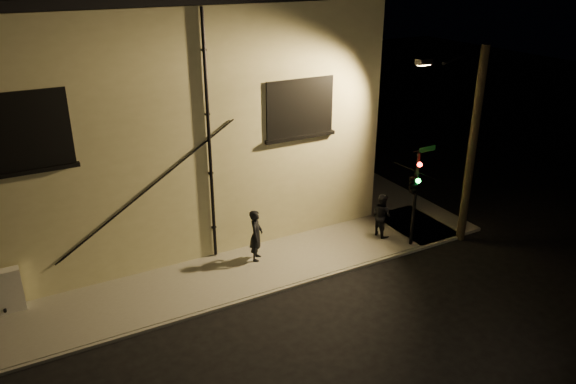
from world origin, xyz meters
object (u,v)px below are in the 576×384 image
traffic_signal (414,183)px  streetlamp_pole (470,142)px  pedestrian_a (256,235)px  pedestrian_b (382,215)px

traffic_signal → streetlamp_pole: streetlamp_pole is taller
streetlamp_pole → pedestrian_a: bearing=164.6°
pedestrian_b → streetlamp_pole: bearing=-123.0°
traffic_signal → streetlamp_pole: 2.49m
pedestrian_b → streetlamp_pole: streetlamp_pole is taller
pedestrian_b → streetlamp_pole: size_ratio=0.23×
pedestrian_b → traffic_signal: (0.33, -1.22, 1.65)m
pedestrian_b → streetlamp_pole: 4.05m
traffic_signal → streetlamp_pole: size_ratio=0.51×
pedestrian_b → traffic_signal: bearing=-168.0°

